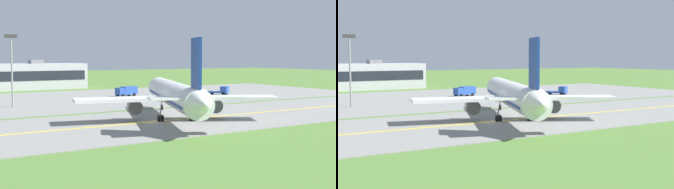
{
  "view_description": "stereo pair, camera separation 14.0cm",
  "coord_description": "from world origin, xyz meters",
  "views": [
    {
      "loc": [
        -34.29,
        -60.12,
        10.3
      ],
      "look_at": [
        4.21,
        2.66,
        4.0
      ],
      "focal_mm": 47.7,
      "sensor_mm": 36.0,
      "label": 1
    },
    {
      "loc": [
        -34.17,
        -60.19,
        10.3
      ],
      "look_at": [
        4.21,
        2.66,
        4.0
      ],
      "focal_mm": 47.7,
      "sensor_mm": 36.0,
      "label": 2
    }
  ],
  "objects": [
    {
      "name": "taxiway_strip",
      "position": [
        0.0,
        0.0,
        0.05
      ],
      "size": [
        240.0,
        28.0,
        0.1
      ],
      "primitive_type": "cube",
      "color": "gray",
      "rests_on": "ground"
    },
    {
      "name": "terminal_building",
      "position": [
        -6.15,
        81.41,
        4.05
      ],
      "size": [
        49.73,
        11.32,
        9.25
      ],
      "color": "#B2B2B7",
      "rests_on": "ground"
    },
    {
      "name": "service_truck_fuel",
      "position": [
        16.16,
        42.47,
        1.53
      ],
      "size": [
        6.33,
        3.58,
        2.6
      ],
      "color": "#264CA5",
      "rests_on": "ground"
    },
    {
      "name": "service_truck_baggage",
      "position": [
        39.37,
        33.37,
        1.18
      ],
      "size": [
        4.84,
        6.61,
        2.59
      ],
      "color": "#264CA5",
      "rests_on": "ground"
    },
    {
      "name": "airplane_lead",
      "position": [
        4.03,
        0.21,
        4.13
      ],
      "size": [
        31.36,
        38.04,
        12.7
      ],
      "color": "white",
      "rests_on": "ground"
    },
    {
      "name": "ground_plane",
      "position": [
        0.0,
        0.0,
        0.0
      ],
      "size": [
        500.0,
        500.0,
        0.0
      ],
      "primitive_type": "plane",
      "color": "#517A33"
    },
    {
      "name": "apron_light_mast",
      "position": [
        -14.23,
        32.62,
        9.33
      ],
      "size": [
        2.4,
        0.5,
        14.7
      ],
      "color": "gray",
      "rests_on": "ground"
    },
    {
      "name": "taxiway_centreline",
      "position": [
        0.0,
        0.0,
        0.11
      ],
      "size": [
        220.0,
        0.6,
        0.01
      ],
      "primitive_type": "cube",
      "color": "yellow",
      "rests_on": "taxiway_strip"
    },
    {
      "name": "apron_pad",
      "position": [
        10.0,
        42.0,
        0.05
      ],
      "size": [
        140.0,
        52.0,
        0.1
      ],
      "primitive_type": "cube",
      "color": "gray",
      "rests_on": "ground"
    }
  ]
}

